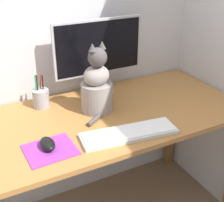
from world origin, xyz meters
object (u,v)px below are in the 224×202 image
Objects in this scene: pen_cup at (41,98)px; monitor at (99,52)px; cat at (97,86)px; keyboard at (129,133)px; computer_mouse_left at (48,144)px.

monitor is at bearing 3.13° from pen_cup.
keyboard is at bearing -98.34° from cat.
monitor is 0.25m from cat.
computer_mouse_left is at bearing 176.41° from keyboard.
cat is at bearing 103.11° from keyboard.
keyboard is 2.56× the size of pen_cup.
computer_mouse_left is 0.40m from pen_cup.
computer_mouse_left is 0.59× the size of pen_cup.
pen_cup is at bearing 128.62° from keyboard.
pen_cup is (-0.28, 0.46, 0.04)m from keyboard.
cat is 0.32m from pen_cup.
pen_cup is (0.08, 0.39, 0.03)m from computer_mouse_left.
monitor is at bearing 47.92° from cat.
computer_mouse_left reaches higher than keyboard.
cat is (-0.10, -0.19, -0.11)m from monitor.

